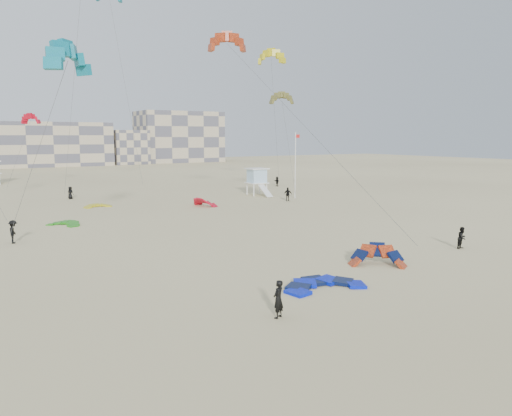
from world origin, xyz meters
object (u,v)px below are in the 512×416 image
kite_ground_orange (377,265)px  kitesurfer_main (278,299)px  kite_ground_blue (323,288)px  lifeguard_tower_near (257,182)px

kite_ground_orange → kitesurfer_main: bearing=-115.8°
kite_ground_orange → kitesurfer_main: kitesurfer_main is taller
kite_ground_blue → lifeguard_tower_near: 43.41m
kite_ground_blue → kite_ground_orange: size_ratio=1.30×
kite_ground_orange → lifeguard_tower_near: lifeguard_tower_near is taller
lifeguard_tower_near → kite_ground_blue: bearing=-113.8°
kitesurfer_main → kite_ground_blue: bearing=-178.3°
kite_ground_blue → kitesurfer_main: size_ratio=2.46×
kite_ground_blue → kite_ground_orange: bearing=26.7°
kite_ground_blue → lifeguard_tower_near: size_ratio=0.82×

